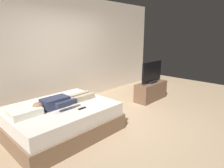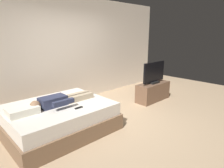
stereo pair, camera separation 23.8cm
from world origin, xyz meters
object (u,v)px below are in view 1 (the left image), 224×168
at_px(pillow, 25,112).
at_px(person, 62,101).
at_px(remote, 82,108).
at_px(tv_stand, 151,91).
at_px(tv, 152,73).
at_px(bed, 61,119).

xyz_separation_m(pillow, person, (0.67, -0.02, 0.02)).
bearing_deg(remote, tv_stand, 4.93).
xyz_separation_m(person, tv, (2.78, -0.18, 0.16)).
relative_size(remote, tv_stand, 0.14).
distance_m(person, remote, 0.44).
bearing_deg(tv, person, 176.35).
distance_m(pillow, remote, 0.93).
bearing_deg(person, tv_stand, -3.65).
height_order(remote, tv, tv).
relative_size(person, tv_stand, 1.15).
relative_size(bed, pillow, 4.03).
distance_m(person, tv, 2.79).
xyz_separation_m(bed, person, (0.03, -0.02, 0.36)).
bearing_deg(tv_stand, pillow, 176.75).
relative_size(pillow, person, 0.38).
distance_m(pillow, tv, 3.47).
bearing_deg(tv, remote, -175.07).
xyz_separation_m(remote, tv_stand, (2.63, 0.23, -0.30)).
relative_size(bed, tv, 2.20).
bearing_deg(bed, tv_stand, -3.99).
xyz_separation_m(tv_stand, tv, (0.00, 0.00, 0.53)).
relative_size(tv_stand, tv, 1.25).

